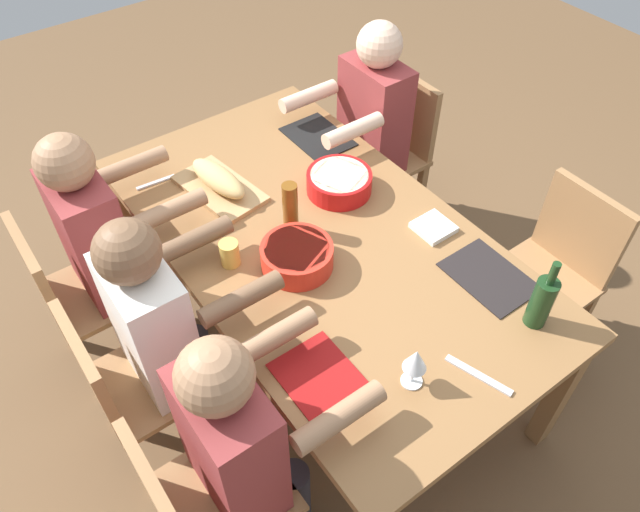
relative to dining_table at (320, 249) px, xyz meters
name	(u,v)px	position (x,y,z in m)	size (l,w,h in m)	color
ground_plane	(320,346)	(0.00, 0.00, -0.67)	(8.00, 8.00, 0.00)	brown
dining_table	(320,249)	(0.00, 0.00, 0.00)	(1.95, 1.07, 0.74)	olive
chair_far_left	(200,504)	(-0.54, 0.86, -0.19)	(0.40, 0.40, 0.85)	#9E7044
diner_far_left	(244,440)	(-0.54, 0.67, 0.03)	(0.41, 0.53, 1.20)	#2D2D38
chair_near_left	(555,267)	(-0.54, -0.86, -0.19)	(0.40, 0.40, 0.85)	#9E7044
chair_far_right	(76,293)	(0.54, 0.86, -0.19)	(0.40, 0.40, 0.85)	#9E7044
diner_far_right	(105,238)	(0.54, 0.67, 0.03)	(0.41, 0.53, 1.20)	#2D2D38
chair_near_right	(392,146)	(0.54, -0.86, -0.19)	(0.40, 0.40, 0.85)	#9E7044
diner_near_right	(367,123)	(0.54, -0.67, 0.03)	(0.41, 0.53, 1.20)	#2D2D38
chair_far_center	(130,384)	(0.00, 0.86, -0.19)	(0.40, 0.40, 0.85)	#9E7044
diner_far_center	(165,325)	(0.00, 0.67, 0.03)	(0.41, 0.53, 1.20)	#2D2D38
serving_bowl_pasta	(339,181)	(0.18, -0.23, 0.12)	(0.27, 0.27, 0.09)	red
serving_bowl_salad	(297,255)	(-0.07, 0.16, 0.13)	(0.27, 0.27, 0.09)	red
cutting_board	(220,189)	(0.47, 0.18, 0.08)	(0.40, 0.22, 0.02)	tan
bread_loaf	(218,178)	(0.47, 0.18, 0.14)	(0.32, 0.11, 0.09)	tan
wine_bottle	(542,301)	(-0.77, -0.35, 0.18)	(0.08, 0.08, 0.29)	#193819
beer_bottle	(290,208)	(0.10, 0.07, 0.18)	(0.06, 0.06, 0.22)	brown
wine_glass	(416,361)	(-0.70, 0.15, 0.19)	(0.08, 0.08, 0.17)	silver
placemat_far_left	(323,382)	(-0.54, 0.38, 0.08)	(0.32, 0.23, 0.01)	maroon
placemat_near_left	(489,277)	(-0.54, -0.38, 0.08)	(0.32, 0.23, 0.01)	black
fork_far_right	(156,182)	(0.68, 0.38, 0.08)	(0.02, 0.17, 0.01)	silver
placemat_near_right	(318,137)	(0.54, -0.38, 0.08)	(0.32, 0.23, 0.01)	black
cup_far_center	(230,253)	(0.08, 0.35, 0.12)	(0.07, 0.07, 0.10)	gold
carving_knife	(478,375)	(-0.81, -0.04, 0.08)	(0.23, 0.02, 0.01)	silver
napkin_stack	(433,227)	(-0.23, -0.38, 0.08)	(0.14, 0.14, 0.02)	white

